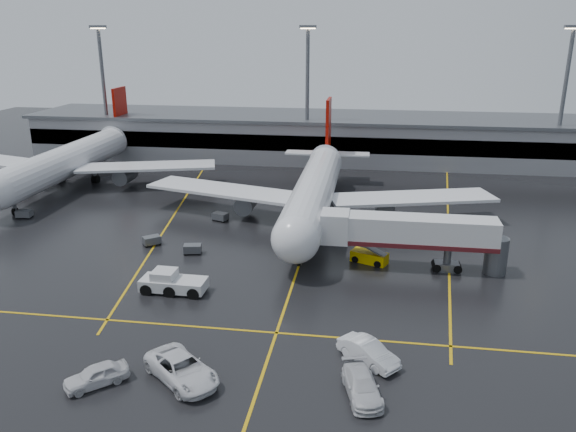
# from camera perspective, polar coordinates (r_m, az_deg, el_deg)

# --- Properties ---
(ground) EXTENTS (220.00, 220.00, 0.00)m
(ground) POSITION_cam_1_polar(r_m,az_deg,el_deg) (70.06, 1.86, -2.67)
(ground) COLOR black
(ground) RESTS_ON ground
(apron_line_centre) EXTENTS (0.25, 90.00, 0.02)m
(apron_line_centre) POSITION_cam_1_polar(r_m,az_deg,el_deg) (70.06, 1.86, -2.67)
(apron_line_centre) COLOR gold
(apron_line_centre) RESTS_ON ground
(apron_line_stop) EXTENTS (60.00, 0.25, 0.02)m
(apron_line_stop) POSITION_cam_1_polar(r_m,az_deg,el_deg) (50.33, -1.16, -11.58)
(apron_line_stop) COLOR gold
(apron_line_stop) RESTS_ON ground
(apron_line_left) EXTENTS (9.99, 69.35, 0.02)m
(apron_line_left) POSITION_cam_1_polar(r_m,az_deg,el_deg) (83.71, -11.03, 0.54)
(apron_line_left) COLOR gold
(apron_line_left) RESTS_ON ground
(apron_line_right) EXTENTS (7.57, 69.64, 0.02)m
(apron_line_right) POSITION_cam_1_polar(r_m,az_deg,el_deg) (79.77, 15.68, -0.71)
(apron_line_right) COLOR gold
(apron_line_right) RESTS_ON ground
(terminal) EXTENTS (122.00, 19.00, 8.60)m
(terminal) POSITION_cam_1_polar(r_m,az_deg,el_deg) (115.06, 4.74, 7.86)
(terminal) COLOR gray
(terminal) RESTS_ON ground
(light_mast_left) EXTENTS (3.00, 1.20, 25.45)m
(light_mast_left) POSITION_cam_1_polar(r_m,az_deg,el_deg) (119.64, -17.93, 12.37)
(light_mast_left) COLOR #595B60
(light_mast_left) RESTS_ON ground
(light_mast_mid) EXTENTS (3.00, 1.20, 25.45)m
(light_mast_mid) POSITION_cam_1_polar(r_m,az_deg,el_deg) (108.23, 1.94, 12.68)
(light_mast_mid) COLOR #595B60
(light_mast_mid) RESTS_ON ground
(light_mast_right) EXTENTS (3.00, 1.20, 25.45)m
(light_mast_right) POSITION_cam_1_polar(r_m,az_deg,el_deg) (112.32, 25.87, 11.12)
(light_mast_right) COLOR #595B60
(light_mast_right) RESTS_ON ground
(main_airliner) EXTENTS (48.80, 45.60, 14.10)m
(main_airliner) POSITION_cam_1_polar(r_m,az_deg,el_deg) (77.91, 2.74, 2.75)
(main_airliner) COLOR silver
(main_airliner) RESTS_ON ground
(second_airliner) EXTENTS (48.80, 45.60, 14.10)m
(second_airliner) POSITION_cam_1_polar(r_m,az_deg,el_deg) (101.98, -20.78, 5.31)
(second_airliner) COLOR silver
(second_airliner) RESTS_ON ground
(jet_bridge) EXTENTS (19.90, 3.40, 6.05)m
(jet_bridge) POSITION_cam_1_polar(r_m,az_deg,el_deg) (62.82, 12.06, -1.79)
(jet_bridge) COLOR silver
(jet_bridge) RESTS_ON ground
(pushback_tractor) EXTENTS (6.56, 2.94, 2.32)m
(pushback_tractor) POSITION_cam_1_polar(r_m,az_deg,el_deg) (58.29, -11.51, -6.57)
(pushback_tractor) COLOR silver
(pushback_tractor) RESTS_ON ground
(belt_loader) EXTENTS (4.37, 3.11, 2.55)m
(belt_loader) POSITION_cam_1_polar(r_m,az_deg,el_deg) (64.75, 8.12, -4.07)
(belt_loader) COLOR #DFB601
(belt_loader) RESTS_ON ground
(service_van_a) EXTENTS (7.26, 6.86, 1.90)m
(service_van_a) POSITION_cam_1_polar(r_m,az_deg,el_deg) (44.65, -10.55, -14.77)
(service_van_a) COLOR silver
(service_van_a) RESTS_ON ground
(service_van_b) EXTENTS (3.55, 5.88, 1.59)m
(service_van_b) POSITION_cam_1_polar(r_m,az_deg,el_deg) (42.81, 7.37, -16.44)
(service_van_b) COLOR silver
(service_van_b) RESTS_ON ground
(service_van_c) EXTENTS (5.22, 4.92, 1.75)m
(service_van_c) POSITION_cam_1_polar(r_m,az_deg,el_deg) (46.49, 8.02, -13.27)
(service_van_c) COLOR white
(service_van_c) RESTS_ON ground
(service_van_d) EXTENTS (4.74, 4.52, 1.59)m
(service_van_d) POSITION_cam_1_polar(r_m,az_deg,el_deg) (45.77, -18.58, -14.82)
(service_van_d) COLOR silver
(service_van_d) RESTS_ON ground
(baggage_cart_a) EXTENTS (2.21, 1.66, 1.12)m
(baggage_cart_a) POSITION_cam_1_polar(r_m,az_deg,el_deg) (67.40, -9.50, -3.23)
(baggage_cart_a) COLOR #595B60
(baggage_cart_a) RESTS_ON ground
(baggage_cart_b) EXTENTS (2.37, 2.28, 1.12)m
(baggage_cart_b) POSITION_cam_1_polar(r_m,az_deg,el_deg) (71.02, -13.44, -2.36)
(baggage_cart_b) COLOR #595B60
(baggage_cart_b) RESTS_ON ground
(baggage_cart_c) EXTENTS (2.34, 1.95, 1.12)m
(baggage_cart_c) POSITION_cam_1_polar(r_m,az_deg,el_deg) (78.24, -6.77, -0.03)
(baggage_cart_c) COLOR #595B60
(baggage_cart_c) RESTS_ON ground
(baggage_cart_d) EXTENTS (2.21, 1.66, 1.12)m
(baggage_cart_d) POSITION_cam_1_polar(r_m,az_deg,el_deg) (96.91, -26.07, 1.80)
(baggage_cart_d) COLOR #595B60
(baggage_cart_d) RESTS_ON ground
(baggage_cart_e) EXTENTS (2.12, 1.49, 1.12)m
(baggage_cart_e) POSITION_cam_1_polar(r_m,az_deg,el_deg) (86.85, -24.82, 0.22)
(baggage_cart_e) COLOR #595B60
(baggage_cart_e) RESTS_ON ground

